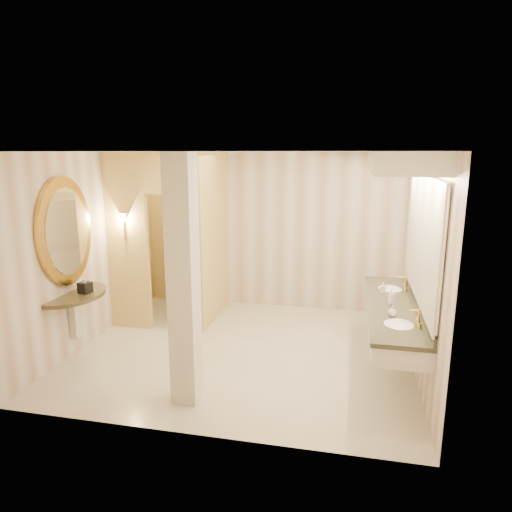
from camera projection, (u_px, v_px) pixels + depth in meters
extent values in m
plane|color=beige|center=(244.00, 350.00, 6.36)|extent=(4.50, 4.50, 0.00)
plane|color=white|center=(242.00, 152.00, 5.76)|extent=(4.50, 4.50, 0.00)
cube|color=beige|center=(270.00, 231.00, 7.97)|extent=(4.50, 0.02, 2.70)
cube|color=beige|center=(191.00, 303.00, 4.15)|extent=(4.50, 0.02, 2.70)
cube|color=beige|center=(90.00, 249.00, 6.52)|extent=(0.02, 4.00, 2.70)
cube|color=beige|center=(421.00, 264.00, 5.60)|extent=(0.02, 4.00, 2.70)
cube|color=#E7CC79|center=(213.00, 237.00, 7.41)|extent=(0.10, 1.50, 2.70)
cube|color=#E7CC79|center=(128.00, 243.00, 6.93)|extent=(0.65, 0.10, 2.70)
cube|color=#E7CC79|center=(170.00, 173.00, 6.55)|extent=(0.80, 0.10, 0.60)
cube|color=beige|center=(190.00, 260.00, 7.11)|extent=(0.55, 0.65, 2.10)
cylinder|color=gold|center=(125.00, 231.00, 6.82)|extent=(0.03, 0.03, 0.30)
cone|color=beige|center=(124.00, 217.00, 6.77)|extent=(0.14, 0.14, 0.14)
cube|color=beige|center=(393.00, 315.00, 5.62)|extent=(0.60, 2.50, 0.24)
cube|color=black|center=(394.00, 306.00, 5.59)|extent=(0.64, 2.54, 0.05)
cube|color=black|center=(418.00, 302.00, 5.52)|extent=(0.03, 2.50, 0.10)
ellipsoid|color=white|center=(399.00, 328.00, 4.95)|extent=(0.40, 0.44, 0.15)
cylinder|color=gold|center=(419.00, 318.00, 4.88)|extent=(0.03, 0.03, 0.22)
ellipsoid|color=white|center=(390.00, 292.00, 6.24)|extent=(0.40, 0.44, 0.15)
cylinder|color=gold|center=(406.00, 283.00, 6.17)|extent=(0.03, 0.03, 0.22)
cube|color=white|center=(423.00, 239.00, 5.35)|extent=(0.03, 2.50, 1.40)
cube|color=beige|center=(404.00, 162.00, 5.21)|extent=(0.75, 2.70, 0.22)
cylinder|color=black|center=(69.00, 295.00, 6.05)|extent=(1.09, 1.09, 0.05)
cube|color=beige|center=(74.00, 316.00, 6.11)|extent=(0.10, 0.10, 0.60)
cylinder|color=gold|center=(65.00, 232.00, 5.86)|extent=(0.07, 1.09, 1.09)
cylinder|color=white|center=(68.00, 232.00, 5.85)|extent=(0.02, 0.87, 0.87)
cube|color=beige|center=(183.00, 283.00, 4.80)|extent=(0.28, 0.28, 2.70)
cube|color=black|center=(85.00, 288.00, 6.03)|extent=(0.17, 0.17, 0.14)
imported|color=white|center=(191.00, 286.00, 8.00)|extent=(0.55, 0.85, 0.82)
imported|color=beige|center=(383.00, 288.00, 6.02)|extent=(0.08, 0.08, 0.14)
imported|color=silver|center=(392.00, 311.00, 5.16)|extent=(0.11, 0.11, 0.13)
imported|color=#C6B28C|center=(391.00, 297.00, 5.55)|extent=(0.09, 0.09, 0.19)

